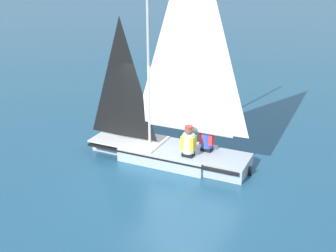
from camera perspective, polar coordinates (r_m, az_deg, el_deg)
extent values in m
plane|color=#235675|center=(11.32, 0.00, -4.51)|extent=(260.00, 260.00, 0.00)
cube|color=#B2BCCC|center=(11.24, 0.00, -3.69)|extent=(2.41, 1.40, 0.36)
cube|color=#B2BCCC|center=(11.97, -7.30, -2.25)|extent=(1.01, 0.76, 0.36)
cube|color=#B2BCCC|center=(10.72, 8.19, -5.24)|extent=(1.03, 1.15, 0.36)
cube|color=black|center=(11.19, 0.00, -3.17)|extent=(4.25, 1.48, 0.05)
cube|color=silver|center=(11.66, -5.28, -1.77)|extent=(1.98, 1.28, 0.04)
cylinder|color=#B7B7BC|center=(10.55, -2.71, 12.09)|extent=(0.08, 0.08, 5.77)
cylinder|color=#B7B7BC|center=(10.71, 2.95, -0.50)|extent=(2.29, 0.16, 0.07)
pyramid|color=white|center=(10.04, 3.23, 13.08)|extent=(2.17, 0.14, 5.03)
pyramid|color=black|center=(11.18, -6.30, 6.39)|extent=(1.45, 0.11, 3.24)
cube|color=black|center=(10.63, 11.03, -6.01)|extent=(0.08, 0.03, 0.25)
cube|color=black|center=(10.75, 2.75, -4.66)|extent=(0.29, 0.25, 0.45)
cylinder|color=white|center=(10.55, 2.80, -2.34)|extent=(0.31, 0.31, 0.50)
cube|color=yellow|center=(10.54, 2.80, -2.21)|extent=(0.35, 0.27, 0.35)
sphere|color=brown|center=(10.41, 2.83, -0.58)|extent=(0.22, 0.22, 0.22)
cylinder|color=red|center=(10.38, 2.84, -0.16)|extent=(0.22, 0.22, 0.06)
cube|color=black|center=(11.08, 5.25, -3.89)|extent=(0.29, 0.25, 0.45)
cylinder|color=blue|center=(10.88, 5.34, -1.63)|extent=(0.31, 0.31, 0.50)
cube|color=red|center=(10.87, 5.34, -1.51)|extent=(0.35, 0.27, 0.35)
sphere|color=tan|center=(10.75, 5.40, 0.08)|extent=(0.22, 0.22, 0.22)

